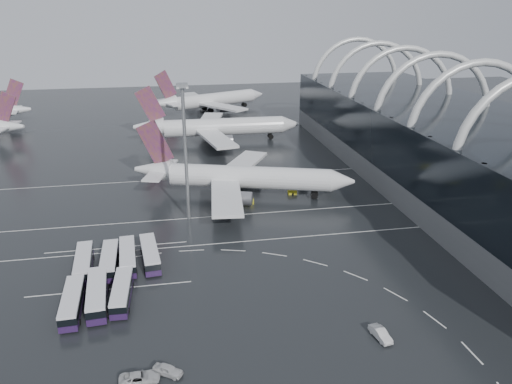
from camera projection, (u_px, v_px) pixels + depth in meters
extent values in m
plane|color=black|center=(234.00, 238.00, 105.00)|extent=(420.00, 420.00, 0.00)
cube|color=#535557|center=(454.00, 177.00, 132.80)|extent=(42.00, 160.00, 6.00)
cube|color=black|center=(459.00, 140.00, 129.24)|extent=(42.00, 160.00, 14.00)
torus|color=silver|center=(473.00, 132.00, 116.67)|extent=(33.80, 1.80, 33.80)
torus|color=silver|center=(432.00, 115.00, 134.13)|extent=(33.80, 1.80, 33.80)
torus|color=silver|center=(400.00, 102.00, 151.60)|extent=(33.80, 1.80, 33.80)
torus|color=silver|center=(375.00, 92.00, 169.06)|extent=(33.80, 1.80, 33.80)
torus|color=silver|center=(355.00, 84.00, 186.52)|extent=(33.80, 1.80, 33.80)
cube|color=white|center=(236.00, 242.00, 103.16)|extent=(120.00, 0.25, 0.01)
cube|color=white|center=(227.00, 216.00, 116.03)|extent=(120.00, 0.25, 0.01)
cube|color=white|center=(214.00, 177.00, 141.76)|extent=(120.00, 0.25, 0.01)
cube|color=white|center=(110.00, 289.00, 86.24)|extent=(28.00, 0.25, 0.01)
cube|color=white|center=(117.00, 247.00, 100.95)|extent=(28.00, 0.25, 0.01)
cylinder|color=silver|center=(250.00, 177.00, 126.31)|extent=(40.48, 17.61, 5.65)
cone|color=silver|center=(343.00, 181.00, 123.64)|extent=(7.27, 7.14, 5.65)
cone|color=silver|center=(153.00, 170.00, 128.86)|extent=(10.99, 8.31, 5.65)
cube|color=#551A6D|center=(155.00, 143.00, 126.18)|extent=(9.12, 3.38, 11.97)
cube|color=silver|center=(161.00, 170.00, 128.64)|extent=(9.45, 18.04, 0.49)
cube|color=silver|center=(226.00, 196.00, 115.68)|extent=(9.11, 24.89, 0.78)
cube|color=silver|center=(242.00, 164.00, 138.25)|extent=(17.92, 24.55, 0.78)
cylinder|color=gray|center=(241.00, 198.00, 119.13)|extent=(6.10, 4.77, 3.31)
cylinder|color=gray|center=(251.00, 175.00, 135.38)|extent=(6.10, 4.77, 3.31)
cube|color=black|center=(235.00, 191.00, 128.14)|extent=(13.02, 9.46, 2.14)
cylinder|color=silver|center=(224.00, 127.00, 176.37)|extent=(41.92, 6.71, 6.02)
cone|color=silver|center=(290.00, 124.00, 180.06)|extent=(6.32, 6.12, 6.02)
cone|color=silver|center=(149.00, 127.00, 171.99)|extent=(10.47, 6.19, 6.02)
cube|color=#551A6D|center=(150.00, 104.00, 169.41)|extent=(10.00, 0.79, 12.75)
cube|color=silver|center=(155.00, 126.00, 172.31)|extent=(4.98, 18.75, 0.52)
cube|color=silver|center=(216.00, 138.00, 164.00)|extent=(12.10, 26.85, 0.83)
cube|color=silver|center=(210.00, 121.00, 187.91)|extent=(12.89, 26.90, 0.83)
cylinder|color=gray|center=(224.00, 140.00, 168.49)|extent=(5.76, 3.62, 3.53)
cylinder|color=gray|center=(219.00, 128.00, 185.70)|extent=(5.76, 3.62, 3.53)
cube|color=black|center=(213.00, 139.00, 177.21)|extent=(12.56, 6.85, 2.28)
cylinder|color=silver|center=(215.00, 99.00, 226.36)|extent=(38.54, 21.35, 5.90)
cone|color=silver|center=(257.00, 95.00, 238.35)|extent=(7.96, 7.86, 5.90)
cone|color=silver|center=(164.00, 103.00, 212.94)|extent=(11.68, 9.50, 5.90)
cube|color=#551A6D|center=(166.00, 85.00, 210.79)|extent=(9.21, 4.51, 12.50)
cube|color=silver|center=(169.00, 103.00, 214.01)|extent=(11.57, 18.59, 0.51)
cube|color=silver|center=(222.00, 106.00, 214.62)|extent=(20.64, 24.77, 0.81)
cube|color=silver|center=(194.00, 98.00, 234.26)|extent=(12.17, 26.33, 0.81)
cylinder|color=gray|center=(224.00, 108.00, 219.62)|extent=(6.51, 5.42, 3.46)
cylinder|color=gray|center=(204.00, 102.00, 233.76)|extent=(6.51, 5.42, 3.46)
cube|color=black|center=(208.00, 109.00, 225.67)|extent=(13.79, 10.88, 2.24)
cone|color=silver|center=(11.00, 126.00, 175.45)|extent=(9.94, 6.84, 5.31)
cube|color=#551A6D|center=(5.00, 107.00, 173.03)|extent=(8.77, 2.10, 11.25)
cube|color=silver|center=(6.00, 126.00, 175.44)|extent=(6.96, 16.94, 0.46)
cone|color=silver|center=(19.00, 110.00, 202.51)|extent=(9.77, 6.28, 5.38)
cube|color=#551A6D|center=(13.00, 93.00, 199.83)|extent=(8.95, 1.44, 11.40)
cube|color=silver|center=(14.00, 110.00, 202.03)|extent=(5.81, 17.03, 0.46)
cube|color=#21123A|center=(84.00, 267.00, 91.86)|extent=(3.64, 12.69, 1.06)
cube|color=black|center=(83.00, 261.00, 91.44)|extent=(3.68, 12.45, 1.25)
cube|color=silver|center=(83.00, 257.00, 91.14)|extent=(3.64, 12.69, 0.43)
cylinder|color=black|center=(91.00, 278.00, 88.67)|extent=(0.40, 0.98, 0.96)
cylinder|color=black|center=(75.00, 280.00, 88.05)|extent=(0.40, 0.98, 0.96)
cylinder|color=black|center=(93.00, 258.00, 95.93)|extent=(0.40, 0.98, 0.96)
cylinder|color=black|center=(78.00, 259.00, 95.31)|extent=(0.40, 0.98, 0.96)
cube|color=#21123A|center=(110.00, 264.00, 92.63)|extent=(3.04, 12.47, 1.05)
cube|color=black|center=(109.00, 259.00, 92.22)|extent=(3.09, 12.22, 1.24)
cube|color=silver|center=(109.00, 255.00, 91.92)|extent=(3.04, 12.47, 0.43)
cylinder|color=black|center=(116.00, 276.00, 89.38)|extent=(0.35, 0.96, 0.95)
cylinder|color=black|center=(101.00, 278.00, 88.88)|extent=(0.35, 0.96, 0.95)
cylinder|color=black|center=(119.00, 256.00, 96.65)|extent=(0.35, 0.96, 0.95)
cylinder|color=black|center=(104.00, 257.00, 96.15)|extent=(0.35, 0.96, 0.95)
cube|color=#21123A|center=(128.00, 260.00, 94.07)|extent=(3.66, 12.68, 1.06)
cube|color=black|center=(128.00, 255.00, 93.65)|extent=(3.69, 12.43, 1.25)
cube|color=silver|center=(127.00, 251.00, 93.35)|extent=(3.66, 12.68, 0.43)
cylinder|color=black|center=(136.00, 272.00, 90.89)|extent=(0.40, 0.98, 0.96)
cylinder|color=black|center=(121.00, 274.00, 90.27)|extent=(0.40, 0.98, 0.96)
cylinder|color=black|center=(135.00, 252.00, 98.14)|extent=(0.40, 0.98, 0.96)
cylinder|color=black|center=(121.00, 253.00, 97.52)|extent=(0.40, 0.98, 0.96)
cube|color=#21123A|center=(150.00, 258.00, 95.02)|extent=(4.19, 12.92, 1.07)
cube|color=black|center=(150.00, 252.00, 94.60)|extent=(4.22, 12.67, 1.27)
cube|color=silver|center=(149.00, 248.00, 94.30)|extent=(4.19, 12.92, 0.44)
cylinder|color=black|center=(160.00, 269.00, 91.89)|extent=(0.45, 1.01, 0.98)
cylinder|color=black|center=(145.00, 271.00, 91.16)|extent=(0.45, 1.01, 0.98)
cylinder|color=black|center=(155.00, 249.00, 99.16)|extent=(0.45, 1.01, 0.98)
cylinder|color=black|center=(141.00, 251.00, 98.43)|extent=(0.45, 1.01, 0.98)
cube|color=#21123A|center=(73.00, 307.00, 79.81)|extent=(3.24, 12.57, 1.06)
cube|color=black|center=(72.00, 300.00, 79.40)|extent=(3.28, 12.32, 1.25)
cube|color=silver|center=(71.00, 296.00, 79.10)|extent=(3.24, 12.57, 0.43)
cylinder|color=black|center=(79.00, 322.00, 76.57)|extent=(0.37, 0.97, 0.96)
cylinder|color=black|center=(61.00, 324.00, 76.03)|extent=(0.37, 0.97, 0.96)
cylinder|color=black|center=(84.00, 294.00, 83.86)|extent=(0.37, 0.97, 0.96)
cylinder|color=black|center=(68.00, 296.00, 83.32)|extent=(0.37, 0.97, 0.96)
cube|color=#21123A|center=(98.00, 299.00, 81.73)|extent=(4.01, 13.57, 1.13)
cube|color=black|center=(97.00, 293.00, 81.29)|extent=(4.05, 13.31, 1.34)
cube|color=silver|center=(96.00, 288.00, 80.97)|extent=(4.01, 13.57, 0.46)
cylinder|color=black|center=(107.00, 315.00, 78.35)|extent=(0.44, 1.05, 1.03)
cylinder|color=black|center=(88.00, 317.00, 77.67)|extent=(0.44, 1.05, 1.03)
cylinder|color=black|center=(107.00, 287.00, 86.09)|extent=(0.44, 1.05, 1.03)
cylinder|color=black|center=(90.00, 289.00, 85.40)|extent=(0.44, 1.05, 1.03)
cube|color=#21123A|center=(122.00, 296.00, 82.68)|extent=(3.13, 12.24, 1.03)
cube|color=black|center=(122.00, 290.00, 82.28)|extent=(3.18, 12.00, 1.21)
cube|color=silver|center=(121.00, 286.00, 81.99)|extent=(3.13, 12.24, 0.42)
cylinder|color=black|center=(128.00, 311.00, 79.40)|extent=(0.36, 0.95, 0.93)
cylinder|color=black|center=(112.00, 312.00, 79.04)|extent=(0.36, 0.95, 0.93)
cylinder|color=black|center=(132.00, 285.00, 86.59)|extent=(0.36, 0.95, 0.93)
cylinder|color=black|center=(117.00, 286.00, 86.23)|extent=(0.36, 0.95, 0.93)
imported|color=beige|center=(139.00, 378.00, 64.79)|extent=(5.32, 2.55, 1.46)
imported|color=beige|center=(168.00, 370.00, 66.26)|extent=(4.41, 3.60, 1.41)
imported|color=beige|center=(380.00, 334.00, 73.46)|extent=(2.31, 4.71, 1.49)
cylinder|color=gray|center=(186.00, 156.00, 109.04)|extent=(0.75, 0.75, 29.97)
cube|color=gray|center=(182.00, 85.00, 103.60)|extent=(2.35, 2.35, 0.86)
cube|color=silver|center=(182.00, 87.00, 103.71)|extent=(2.14, 2.14, 0.43)
cube|color=#AFA717|center=(292.00, 192.00, 128.82)|extent=(2.20, 1.30, 1.20)
cube|color=slate|center=(303.00, 188.00, 131.85)|extent=(2.16, 1.28, 1.18)
cube|color=#AFA717|center=(249.00, 201.00, 122.71)|extent=(2.32, 1.37, 1.26)
cube|color=slate|center=(329.00, 187.00, 131.90)|extent=(2.24, 1.32, 1.22)
cube|color=#AFA717|center=(283.00, 175.00, 141.50)|extent=(2.23, 1.32, 1.22)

